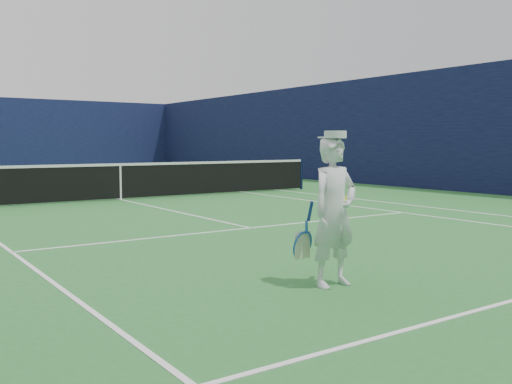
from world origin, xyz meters
TOP-DOWN VIEW (x-y plane):
  - ground at (0.00, 0.00)m, footprint 80.00×80.00m
  - court_markings at (0.00, 0.00)m, footprint 11.03×23.83m
  - windscreen_fence at (0.00, 0.00)m, footprint 20.12×36.12m
  - tennis_net at (0.00, 0.00)m, footprint 12.88×0.09m
  - tennis_player at (-1.61, -10.42)m, footprint 0.77×0.45m

SIDE VIEW (x-z plane):
  - ground at x=0.00m, z-range 0.00..0.00m
  - court_markings at x=0.00m, z-range 0.00..0.01m
  - tennis_net at x=0.00m, z-range 0.02..1.09m
  - tennis_player at x=-1.61m, z-range -0.02..1.67m
  - windscreen_fence at x=0.00m, z-range 0.00..4.00m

